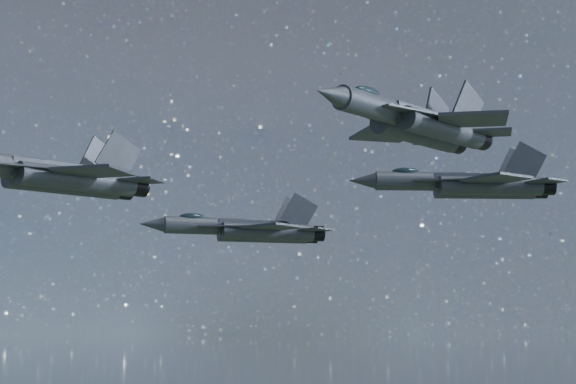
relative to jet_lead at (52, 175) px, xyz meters
name	(u,v)px	position (x,y,z in m)	size (l,w,h in m)	color
jet_lead	(52,175)	(0.00, 0.00, 0.00)	(19.23, 13.10, 4.83)	#2E333A
jet_left	(251,230)	(25.64, 21.38, -0.67)	(20.20, 13.90, 5.07)	#2E333A
jet_right	(417,123)	(18.78, -19.19, 1.94)	(17.22, 11.41, 4.39)	#2E333A
jet_slot	(471,184)	(37.37, -0.48, 1.89)	(18.85, 12.39, 4.84)	#2E333A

